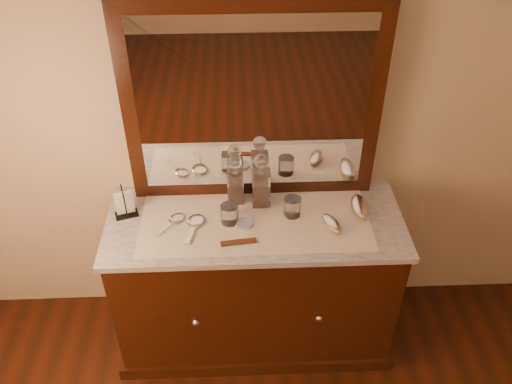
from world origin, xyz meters
TOP-DOWN VIEW (x-y plane):
  - dresser_cabinet at (0.00, 1.96)m, footprint 1.40×0.55m
  - dresser_plinth at (0.00, 1.96)m, footprint 1.46×0.59m
  - knob_left at (-0.30, 1.67)m, footprint 0.04×0.04m
  - knob_right at (0.30, 1.67)m, footprint 0.04×0.04m
  - marble_top at (0.00, 1.96)m, footprint 1.44×0.59m
  - mirror_frame at (0.00, 2.20)m, footprint 1.20×0.08m
  - mirror_glass at (0.00, 2.17)m, footprint 1.06×0.01m
  - lace_runner at (0.00, 1.94)m, footprint 1.10×0.45m
  - pin_dish at (-0.05, 1.92)m, footprint 0.11×0.11m
  - comb at (-0.08, 1.79)m, footprint 0.17×0.05m
  - napkin_rack at (-0.63, 2.02)m, footprint 0.12×0.09m
  - decanter_left at (-0.09, 2.11)m, footprint 0.08×0.08m
  - decanter_right at (0.04, 2.08)m, footprint 0.09×0.09m
  - brush_near at (0.36, 1.88)m, footprint 0.11×0.16m
  - brush_far at (0.51, 2.00)m, footprint 0.08×0.18m
  - hand_mirror_outer at (-0.39, 1.96)m, footprint 0.14×0.17m
  - hand_mirror_inner at (-0.29, 1.93)m, footprint 0.10×0.22m
  - tumblers at (0.03, 1.97)m, footprint 0.39×0.13m

SIDE VIEW (x-z plane):
  - dresser_plinth at x=0.00m, z-range 0.00..0.08m
  - dresser_cabinet at x=0.00m, z-range 0.00..0.82m
  - knob_left at x=-0.30m, z-range 0.43..0.47m
  - knob_right at x=0.30m, z-range 0.43..0.47m
  - marble_top at x=0.00m, z-range 0.82..0.85m
  - lace_runner at x=0.00m, z-range 0.85..0.85m
  - comb at x=-0.08m, z-range 0.85..0.86m
  - pin_dish at x=-0.05m, z-range 0.85..0.87m
  - hand_mirror_outer at x=-0.39m, z-range 0.85..0.87m
  - hand_mirror_inner at x=-0.29m, z-range 0.85..0.87m
  - brush_near at x=0.36m, z-range 0.85..0.89m
  - brush_far at x=0.51m, z-range 0.85..0.90m
  - tumblers at x=0.03m, z-range 0.85..0.95m
  - napkin_rack at x=-0.63m, z-range 0.83..1.00m
  - decanter_left at x=-0.09m, z-range 0.82..1.09m
  - decanter_right at x=0.04m, z-range 0.82..1.11m
  - mirror_frame at x=0.00m, z-range 0.85..1.85m
  - mirror_glass at x=0.00m, z-range 0.92..1.78m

